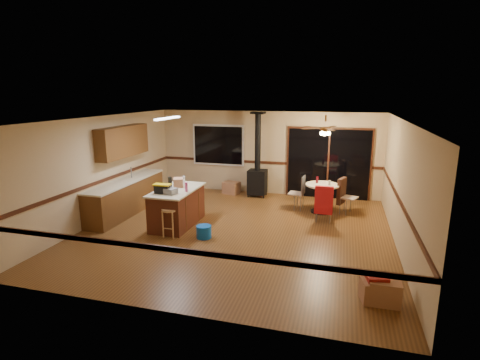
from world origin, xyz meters
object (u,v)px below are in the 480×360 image
at_px(blue_bucket, 204,232).
at_px(box_corner_a, 376,291).
at_px(bar_stool, 170,223).
at_px(wood_stove, 257,173).
at_px(chair_near, 324,200).
at_px(box_under_window, 231,188).
at_px(dining_table, 322,193).
at_px(toolbox_black, 162,189).
at_px(chair_left, 300,189).
at_px(chair_right, 343,191).
at_px(toolbox_grey, 168,191).
at_px(box_corner_b, 384,291).
at_px(kitchen_island, 177,207).

distance_m(blue_bucket, box_corner_a, 3.90).
xyz_separation_m(bar_stool, box_corner_a, (4.26, -1.61, -0.15)).
bearing_deg(wood_stove, chair_near, -43.31).
bearing_deg(box_under_window, dining_table, -22.06).
bearing_deg(toolbox_black, chair_left, 40.29).
height_order(toolbox_black, bar_stool, toolbox_black).
xyz_separation_m(blue_bucket, chair_right, (2.94, 2.67, 0.46)).
bearing_deg(dining_table, chair_near, -83.81).
bearing_deg(toolbox_grey, wood_stove, 69.09).
bearing_deg(toolbox_grey, dining_table, 34.95).
xyz_separation_m(toolbox_grey, bar_stool, (0.19, -0.33, -0.64)).
distance_m(dining_table, box_under_window, 3.14).
xyz_separation_m(toolbox_grey, toolbox_black, (-0.13, -0.02, 0.03)).
bearing_deg(dining_table, bar_stool, -139.82).
height_order(toolbox_black, chair_near, toolbox_black).
height_order(chair_left, box_corner_b, chair_left).
height_order(toolbox_grey, box_corner_a, toolbox_grey).
relative_size(wood_stove, box_corner_b, 5.38).
bearing_deg(box_corner_b, kitchen_island, 152.49).
bearing_deg(chair_left, box_corner_b, -67.61).
xyz_separation_m(chair_left, box_under_window, (-2.30, 1.08, -0.40)).
bearing_deg(chair_left, dining_table, -8.47).
relative_size(kitchen_island, dining_table, 1.89).
bearing_deg(toolbox_black, chair_right, 31.65).
xyz_separation_m(kitchen_island, blue_bucket, (0.92, -0.63, -0.31)).
xyz_separation_m(kitchen_island, dining_table, (3.33, 1.93, 0.08)).
height_order(blue_bucket, chair_right, chair_right).
distance_m(toolbox_black, chair_near, 3.89).
bearing_deg(chair_near, box_under_window, 145.47).
height_order(blue_bucket, chair_left, chair_left).
distance_m(dining_table, box_corner_a, 4.43).
bearing_deg(toolbox_black, wood_stove, 67.33).
relative_size(dining_table, chair_right, 1.27).
bearing_deg(bar_stool, box_corner_a, -20.69).
distance_m(blue_bucket, chair_left, 3.24).
distance_m(chair_right, box_corner_a, 4.45).
xyz_separation_m(chair_right, box_corner_b, (0.68, -4.41, -0.41)).
height_order(toolbox_grey, dining_table, toolbox_grey).
xyz_separation_m(kitchen_island, chair_near, (3.43, 1.05, 0.14)).
relative_size(toolbox_black, bar_stool, 0.53).
distance_m(wood_stove, toolbox_black, 3.78).
relative_size(chair_near, box_corner_b, 1.49).
height_order(dining_table, box_under_window, dining_table).
bearing_deg(box_under_window, box_corner_a, -53.86).
xyz_separation_m(kitchen_island, box_corner_a, (4.42, -2.35, -0.28)).
xyz_separation_m(toolbox_grey, chair_left, (2.76, 2.43, -0.38)).
distance_m(chair_left, box_corner_a, 4.70).
xyz_separation_m(toolbox_grey, dining_table, (3.35, 2.34, -0.44)).
relative_size(toolbox_grey, box_corner_a, 0.94).
bearing_deg(box_under_window, toolbox_black, -99.56).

